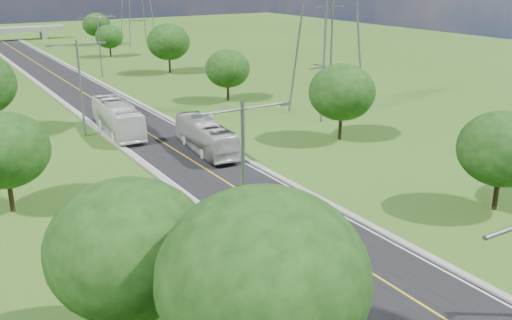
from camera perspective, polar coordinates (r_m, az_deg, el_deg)
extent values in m
plane|color=#355517|center=(78.22, -15.41, 5.55)|extent=(260.00, 260.00, 0.00)
cube|color=black|center=(83.88, -16.61, 6.31)|extent=(8.00, 150.00, 0.06)
cube|color=gray|center=(82.91, -19.45, 5.94)|extent=(0.50, 150.00, 0.22)
cube|color=gray|center=(85.02, -13.85, 6.75)|extent=(0.50, 150.00, 0.22)
cylinder|color=slate|center=(59.76, -4.58, 3.48)|extent=(0.08, 0.08, 2.40)
cube|color=white|center=(59.53, -4.58, 4.22)|extent=(0.55, 0.04, 0.70)
cube|color=gray|center=(157.38, -20.50, 11.65)|extent=(1.20, 3.00, 2.00)
cube|color=gray|center=(155.58, -24.23, 11.73)|extent=(30.00, 3.00, 1.20)
cylinder|color=slate|center=(31.73, -1.29, -2.97)|extent=(0.22, 0.22, 10.00)
cylinder|color=slate|center=(29.70, -3.69, 4.81)|extent=(2.80, 0.12, 0.12)
cylinder|color=slate|center=(31.06, 0.89, 5.45)|extent=(2.80, 0.12, 0.12)
cube|color=slate|center=(29.14, -5.96, 4.38)|extent=(0.50, 0.25, 0.18)
cube|color=slate|center=(31.77, 2.88, 5.63)|extent=(0.50, 0.25, 0.18)
cylinder|color=slate|center=(61.50, -17.11, 6.78)|extent=(0.22, 0.22, 10.00)
cylinder|color=slate|center=(60.47, -18.82, 10.86)|extent=(2.80, 0.12, 0.12)
cylinder|color=slate|center=(61.15, -16.23, 11.18)|extent=(2.80, 0.12, 0.12)
cube|color=slate|center=(60.20, -20.03, 10.66)|extent=(0.50, 0.25, 0.18)
cube|color=slate|center=(61.52, -15.05, 11.28)|extent=(0.50, 0.25, 0.18)
cylinder|color=slate|center=(96.10, -15.36, 10.89)|extent=(0.22, 0.22, 10.00)
cylinder|color=slate|center=(95.27, -16.42, 13.53)|extent=(2.80, 0.12, 0.12)
cylinder|color=slate|center=(96.05, -14.77, 13.70)|extent=(2.80, 0.12, 0.12)
cube|color=slate|center=(94.93, -17.19, 13.42)|extent=(0.50, 0.25, 0.18)
cube|color=slate|center=(96.45, -14.01, 13.75)|extent=(0.50, 0.25, 0.18)
ellipsoid|color=#15340E|center=(25.28, -12.58, -8.63)|extent=(7.14, 7.14, 6.07)
cylinder|color=black|center=(44.52, -23.33, -3.14)|extent=(0.36, 0.36, 2.70)
ellipsoid|color=#15340E|center=(43.50, -23.88, 0.91)|extent=(6.30, 6.30, 5.36)
ellipsoid|color=#15340E|center=(21.28, 0.69, -11.73)|extent=(7.98, 7.98, 6.78)
cylinder|color=black|center=(44.72, 22.91, -2.99)|extent=(0.36, 0.36, 2.70)
ellipsoid|color=#15340E|center=(43.70, 23.44, 1.04)|extent=(6.30, 6.30, 5.36)
cylinder|color=black|center=(59.01, 8.42, 3.38)|extent=(0.36, 0.36, 2.88)
ellipsoid|color=#15340E|center=(58.21, 8.59, 6.73)|extent=(6.72, 6.72, 5.71)
cylinder|color=black|center=(76.26, -2.82, 6.84)|extent=(0.36, 0.36, 2.52)
ellipsoid|color=#15340E|center=(75.70, -2.86, 9.13)|extent=(5.88, 5.88, 5.00)
cylinder|color=black|center=(98.37, -8.63, 9.45)|extent=(0.36, 0.36, 3.06)
ellipsoid|color=#15340E|center=(97.87, -8.74, 11.61)|extent=(7.14, 7.14, 6.07)
cylinder|color=black|center=(119.91, -14.36, 10.51)|extent=(0.36, 0.36, 2.34)
ellipsoid|color=#15340E|center=(119.58, -14.47, 11.87)|extent=(5.46, 5.46, 4.64)
cylinder|color=black|center=(139.91, -15.54, 11.56)|extent=(0.36, 0.36, 2.70)
ellipsoid|color=#15340E|center=(139.59, -15.66, 12.90)|extent=(6.30, 6.30, 5.36)
imported|color=beige|center=(54.49, -5.06, 2.38)|extent=(3.56, 10.98, 3.01)
imported|color=white|center=(62.28, -13.69, 4.14)|extent=(3.73, 12.24, 3.36)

